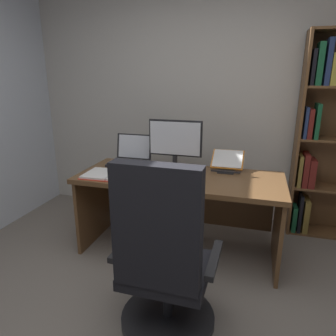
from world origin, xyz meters
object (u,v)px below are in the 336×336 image
bookshelf (334,137)px  pen (142,172)px  monitor (175,144)px  reading_stand_with_book (227,161)px  desk (181,193)px  computer_mouse (200,180)px  laptop (130,158)px  keyboard (164,178)px  open_binder (112,175)px  office_chair (163,266)px  notepad (140,173)px

bookshelf → pen: bearing=-154.9°
pen → monitor: bearing=50.0°
reading_stand_with_book → pen: size_ratio=2.01×
desk → computer_mouse: bearing=-45.6°
laptop → keyboard: size_ratio=0.85×
monitor → keyboard: 0.41m
laptop → computer_mouse: bearing=-26.0°
open_binder → reading_stand_with_book: bearing=25.7°
laptop → open_binder: (0.01, -0.41, -0.04)m
office_chair → pen: office_chair is taller
bookshelf → keyboard: 1.66m
bookshelf → reading_stand_with_book: size_ratio=6.79×
laptop → pen: bearing=-51.2°
office_chair → monitor: bearing=102.5°
keyboard → pen: keyboard is taller
office_chair → computer_mouse: bearing=86.8°
office_chair → keyboard: 0.89m
computer_mouse → open_binder: bearing=-176.1°
computer_mouse → notepad: 0.55m
keyboard → computer_mouse: computer_mouse is taller
reading_stand_with_book → notepad: size_ratio=1.34×
bookshelf → open_binder: (-1.84, -0.90, -0.25)m
computer_mouse → reading_stand_with_book: bearing=68.0°
bookshelf → reading_stand_with_book: bookshelf is taller
notepad → computer_mouse: bearing=-9.1°
computer_mouse → open_binder: size_ratio=0.21×
laptop → open_binder: laptop is taller
bookshelf → laptop: bookshelf is taller
keyboard → pen: size_ratio=3.00×
laptop → notepad: 0.35m
office_chair → notepad: (-0.49, 0.90, 0.24)m
bookshelf → pen: bookshelf is taller
keyboard → notepad: bearing=160.4°
computer_mouse → pen: (-0.53, 0.09, -0.01)m
pen → desk: bearing=19.3°
pen → bookshelf: bearing=25.1°
reading_stand_with_book → desk: bearing=-149.6°
desk → bookshelf: (1.30, 0.65, 0.45)m
reading_stand_with_book → computer_mouse: bearing=-112.0°
open_binder → notepad: 0.24m
office_chair → reading_stand_with_book: office_chair is taller
monitor → reading_stand_with_book: bearing=7.5°
desk → laptop: 0.62m
monitor → open_binder: (-0.44, -0.41, -0.21)m
laptop → pen: size_ratio=2.56×
monitor → notepad: 0.42m
keyboard → computer_mouse: 0.30m
office_chair → keyboard: size_ratio=2.65×
pen → laptop: bearing=128.8°
bookshelf → notepad: size_ratio=9.11×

